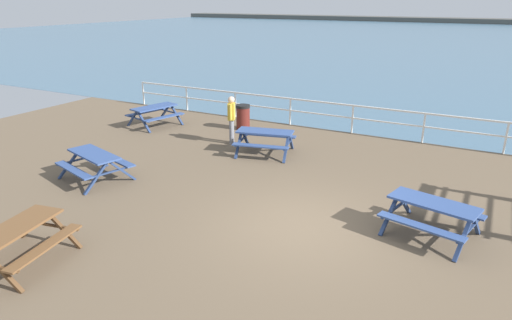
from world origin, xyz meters
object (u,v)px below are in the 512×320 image
(picnic_table_near_right, at_px, (17,235))
(visitor, at_px, (231,117))
(picnic_table_mid_centre, at_px, (94,160))
(litter_bin, at_px, (243,117))
(picnic_table_far_right, at_px, (433,210))
(picnic_table_far_left, at_px, (265,137))
(picnic_table_near_left, at_px, (155,111))

(picnic_table_near_right, relative_size, visitor, 1.23)
(picnic_table_mid_centre, xyz_separation_m, litter_bin, (1.01, 6.48, -0.10))
(picnic_table_near_right, height_order, picnic_table_far_right, same)
(picnic_table_mid_centre, height_order, litter_bin, litter_bin)
(picnic_table_far_right, xyz_separation_m, visitor, (-7.17, 3.57, 0.36))
(visitor, bearing_deg, picnic_table_far_right, -49.34)
(picnic_table_far_left, height_order, visitor, visitor)
(picnic_table_far_left, bearing_deg, picnic_table_far_right, -42.52)
(visitor, height_order, litter_bin, visitor)
(picnic_table_near_right, relative_size, litter_bin, 2.16)
(picnic_table_far_left, bearing_deg, litter_bin, 119.91)
(picnic_table_near_left, bearing_deg, picnic_table_mid_centre, -141.90)
(picnic_table_mid_centre, xyz_separation_m, picnic_table_far_right, (8.75, 1.14, 0.00))
(picnic_table_far_right, bearing_deg, picnic_table_mid_centre, -159.75)
(picnic_table_far_left, distance_m, litter_bin, 3.08)
(litter_bin, bearing_deg, visitor, -72.12)
(picnic_table_far_right, distance_m, visitor, 8.02)
(picnic_table_near_right, height_order, picnic_table_far_left, same)
(picnic_table_near_left, relative_size, picnic_table_far_right, 1.01)
(picnic_table_near_right, distance_m, visitor, 8.49)
(picnic_table_far_left, xyz_separation_m, litter_bin, (-2.12, 2.23, -0.10))
(picnic_table_mid_centre, relative_size, picnic_table_far_left, 1.02)
(picnic_table_near_left, height_order, picnic_table_near_right, same)
(picnic_table_near_left, distance_m, litter_bin, 3.56)
(picnic_table_far_right, bearing_deg, picnic_table_near_right, -131.25)
(picnic_table_near_left, xyz_separation_m, picnic_table_far_right, (11.08, -4.11, 0.00))
(picnic_table_far_left, distance_m, picnic_table_far_right, 6.42)
(picnic_table_mid_centre, bearing_deg, picnic_table_near_left, 129.79)
(picnic_table_near_right, bearing_deg, picnic_table_mid_centre, 17.17)
(picnic_table_mid_centre, bearing_deg, visitor, 87.32)
(visitor, relative_size, litter_bin, 1.75)
(picnic_table_far_right, height_order, litter_bin, litter_bin)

